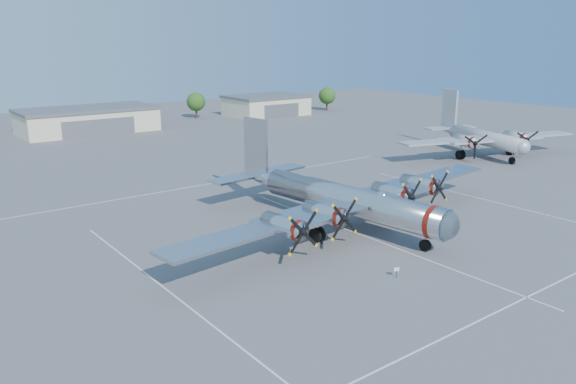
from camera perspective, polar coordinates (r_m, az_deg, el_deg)
ground at (r=61.46m, az=5.16°, el=-3.50°), size 260.00×260.00×0.00m
parking_lines at (r=60.25m, az=6.28°, el=-3.91°), size 60.00×50.08×0.01m
hangar_center at (r=131.98m, az=-19.66°, el=6.92°), size 28.60×14.60×5.40m
hangar_east at (r=153.34m, az=-2.22°, el=8.81°), size 20.60×14.60×5.40m
tree_east at (r=148.94m, az=-9.33°, el=9.02°), size 4.80×4.80×6.64m
tree_far_east at (r=163.95m, az=3.99°, el=9.73°), size 4.80×4.80×6.64m
main_bomber_b29 at (r=61.93m, az=5.12°, el=-3.35°), size 50.41×37.34×10.40m
twin_engine_east at (r=104.56m, az=18.95°, el=3.52°), size 39.47×33.11×10.74m
info_placard at (r=49.10m, az=10.97°, el=-7.83°), size 0.46×0.21×0.92m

